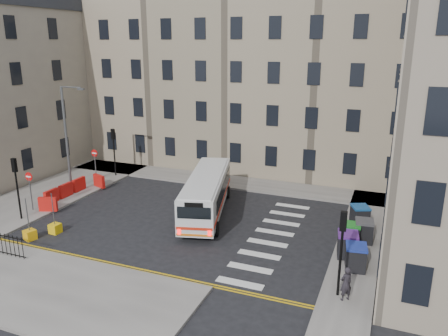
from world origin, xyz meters
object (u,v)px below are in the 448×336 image
Objects in this scene: wheelie_bin_a at (356,257)px; wheelie_bin_c at (352,233)px; streetlamp at (66,137)px; wheelie_bin_b at (347,245)px; bollard_yellow at (55,228)px; pedestrian at (346,284)px; wheelie_bin_e at (360,216)px; bus at (207,192)px; bollard_chevron at (30,235)px; wheelie_bin_d at (364,231)px.

wheelie_bin_c is at bearing 90.40° from wheelie_bin_a.
streetlamp is 22.09m from wheelie_bin_b.
bollard_yellow is (-17.62, -1.98, -0.51)m from wheelie_bin_a.
pedestrian reaches higher than wheelie_bin_b.
streetlamp is at bearing 159.32° from wheelie_bin_e.
bus is 6.16× the size of pedestrian.
bollard_chevron is at bearing -152.03° from bus.
wheelie_bin_b is 2.29× the size of bollard_yellow.
wheelie_bin_a reaches higher than bollard_chevron.
wheelie_bin_d reaches higher than wheelie_bin_c.
wheelie_bin_b is at bearing 14.30° from bollard_chevron.
wheelie_bin_c is 0.72× the size of pedestrian.
streetlamp is 22.51m from wheelie_bin_d.
wheelie_bin_c is at bearing 19.48° from bollard_chevron.
pedestrian is (-0.25, -6.57, 0.16)m from wheelie_bin_d.
bollard_yellow is (-17.12, -5.03, -0.44)m from wheelie_bin_c.
bollard_yellow is (4.47, -6.71, -4.04)m from streetlamp.
wheelie_bin_e is at bearing 84.09° from wheelie_bin_c.
pedestrian is (-0.14, -3.06, 0.15)m from wheelie_bin_a.
wheelie_bin_b reaches higher than bollard_yellow.
streetlamp is at bearing 169.55° from wheelie_bin_d.
streetlamp is 9.71m from bollard_chevron.
wheelie_bin_d is at bearing 20.18° from bollard_chevron.
wheelie_bin_a is at bearing -38.76° from bus.
wheelie_bin_b is 1.06× the size of wheelie_bin_d.
wheelie_bin_e is 2.44× the size of bollard_yellow.
streetlamp reaches higher than wheelie_bin_c.
pedestrian reaches higher than wheelie_bin_a.
wheelie_bin_b is 4.60m from wheelie_bin_e.
wheelie_bin_a reaches higher than wheelie_bin_e.
bollard_yellow is (-17.73, -5.50, -0.51)m from wheelie_bin_d.
pedestrian is (0.36, -6.11, 0.22)m from wheelie_bin_c.
wheelie_bin_c is (21.59, -1.68, -3.60)m from streetlamp.
wheelie_bin_d is at bearing 79.35° from wheelie_bin_a.
wheelie_bin_b is 2.35m from wheelie_bin_d.
wheelie_bin_d is 2.39m from wheelie_bin_e.
streetlamp is 23.54m from pedestrian.
bollard_chevron is at bearing -39.74° from pedestrian.
pedestrian is at bearing -19.54° from streetlamp.
wheelie_bin_a is 1.02× the size of wheelie_bin_d.
wheelie_bin_d is 0.80× the size of pedestrian.
wheelie_bin_e is (-0.32, 5.86, -0.01)m from wheelie_bin_a.
wheelie_bin_c is (0.06, 1.78, -0.09)m from wheelie_bin_b.
bollard_yellow is (-7.37, -6.39, -1.24)m from bus.
wheelie_bin_b is 18.37m from bollard_chevron.
wheelie_bin_d reaches higher than bollard_chevron.
wheelie_bin_d is at bearing -3.13° from streetlamp.
bollard_yellow is 1.00× the size of bollard_chevron.
wheelie_bin_b is at bearing -116.59° from wheelie_bin_e.
wheelie_bin_b reaches higher than wheelie_bin_a.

